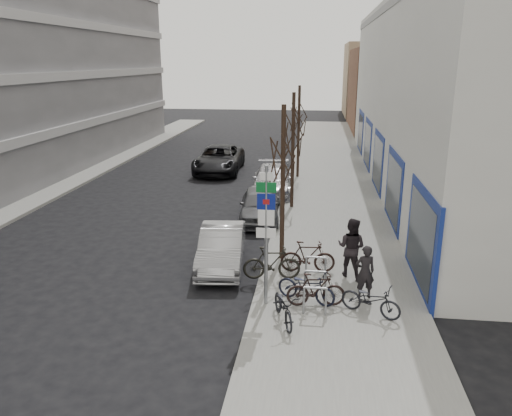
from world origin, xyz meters
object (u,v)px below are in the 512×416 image
(highway_sign_pole, at_px, (266,227))
(meter_front, at_px, (268,242))
(meter_mid, at_px, (280,199))
(pedestrian_far, at_px, (351,247))
(bike_far_inner, at_px, (308,256))
(parked_car_front, at_px, (222,247))
(bike_rack, at_px, (315,281))
(bike_mid_inner, at_px, (272,263))
(parked_car_mid, at_px, (259,205))
(tree_near, at_px, (283,147))
(bike_far_curb, at_px, (371,297))
(tree_mid, at_px, (293,124))
(parked_car_back, at_px, (272,180))
(meter_back, at_px, (288,173))
(bike_mid_curb, at_px, (306,284))
(lane_car, at_px, (219,159))
(bike_near_right, at_px, (316,289))
(pedestrian_near, at_px, (365,272))
(tree_far, at_px, (299,110))
(bike_near_left, at_px, (284,304))

(highway_sign_pole, bearing_deg, meter_front, 94.75)
(meter_mid, bearing_deg, pedestrian_far, -66.04)
(bike_far_inner, xyz_separation_m, parked_car_front, (-2.97, 0.51, -0.01))
(bike_rack, relative_size, bike_mid_inner, 1.22)
(parked_car_front, height_order, parked_car_mid, parked_car_mid)
(tree_near, bearing_deg, bike_far_curb, -54.49)
(tree_mid, distance_m, bike_mid_inner, 9.00)
(parked_car_front, relative_size, pedestrian_far, 2.12)
(parked_car_mid, bearing_deg, parked_car_back, 82.92)
(meter_back, relative_size, parked_car_back, 0.25)
(highway_sign_pole, distance_m, parked_car_back, 13.01)
(parked_car_back, height_order, pedestrian_far, pedestrian_far)
(bike_mid_inner, bearing_deg, meter_front, 3.54)
(bike_far_curb, height_order, parked_car_back, parked_car_back)
(bike_mid_curb, distance_m, bike_far_curb, 1.86)
(bike_mid_inner, height_order, lane_car, lane_car)
(parked_car_back, bearing_deg, tree_near, -86.32)
(highway_sign_pole, bearing_deg, pedestrian_far, 42.25)
(bike_rack, bearing_deg, bike_near_right, -87.93)
(bike_mid_inner, height_order, pedestrian_near, pedestrian_near)
(parked_car_front, xyz_separation_m, pedestrian_far, (4.35, -0.61, 0.45))
(bike_rack, xyz_separation_m, parked_car_back, (-2.40, 12.24, 0.08))
(bike_mid_curb, xyz_separation_m, bike_mid_inner, (-1.14, 1.42, 0.01))
(highway_sign_pole, xyz_separation_m, bike_mid_inner, (0.01, 1.68, -1.75))
(tree_far, bearing_deg, bike_mid_curb, -86.66)
(bike_mid_inner, xyz_separation_m, pedestrian_near, (2.81, -0.94, 0.25))
(tree_mid, height_order, parked_car_front, tree_mid)
(highway_sign_pole, height_order, parked_car_back, highway_sign_pole)
(bike_mid_curb, xyz_separation_m, bike_far_curb, (1.77, -0.56, -0.03))
(tree_mid, bearing_deg, lane_car, 122.68)
(lane_car, bearing_deg, tree_near, -72.52)
(bike_mid_inner, xyz_separation_m, lane_car, (-4.88, 16.23, 0.11))
(tree_near, distance_m, lane_car, 15.61)
(parked_car_front, bearing_deg, tree_mid, 68.08)
(parked_car_back, xyz_separation_m, lane_car, (-3.87, 5.06, 0.09))
(tree_mid, distance_m, parked_car_back, 4.57)
(bike_far_curb, distance_m, bike_far_inner, 3.22)
(meter_mid, bearing_deg, tree_near, -84.86)
(tree_far, bearing_deg, parked_car_mid, -99.15)
(meter_mid, xyz_separation_m, bike_far_inner, (1.39, -6.12, -0.22))
(meter_mid, height_order, pedestrian_far, pedestrian_far)
(meter_back, bearing_deg, parked_car_front, -98.11)
(tree_mid, bearing_deg, bike_rack, -82.72)
(pedestrian_far, bearing_deg, parked_car_front, 17.40)
(bike_rack, height_order, meter_front, meter_front)
(meter_back, distance_m, pedestrian_far, 12.05)
(bike_rack, relative_size, bike_near_left, 1.33)
(tree_far, xyz_separation_m, pedestrian_far, (2.32, -14.23, -2.97))
(tree_near, bearing_deg, bike_near_right, -70.70)
(bike_rack, bearing_deg, bike_near_left, -116.97)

